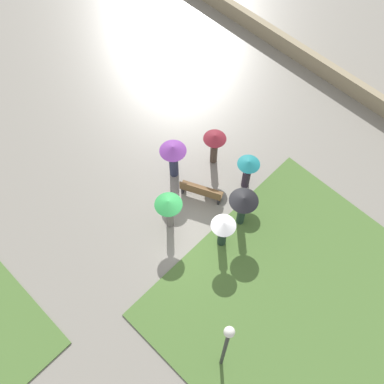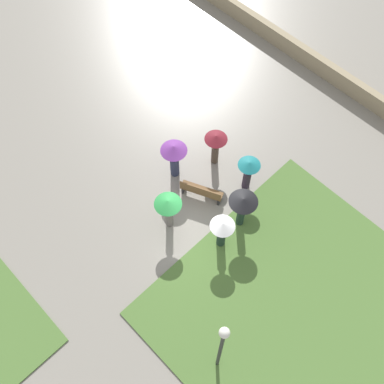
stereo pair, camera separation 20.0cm
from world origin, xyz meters
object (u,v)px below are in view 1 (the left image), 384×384
Objects in this scene: crowd_person_purple at (173,155)px; crowd_person_maroon at (214,143)px; lamp_post at (226,344)px; crowd_person_black at (243,205)px; crowd_person_white at (223,229)px; crowd_person_green at (169,207)px; crowd_person_teal at (248,170)px; park_bench at (201,191)px.

crowd_person_purple reaches higher than crowd_person_maroon.
lamp_post is 2.49× the size of crowd_person_maroon.
crowd_person_purple is 1.81m from crowd_person_maroon.
crowd_person_purple reaches higher than crowd_person_black.
crowd_person_maroon is at bearing 27.89° from crowd_person_black.
crowd_person_green is at bearing 15.06° from crowd_person_white.
lamp_post is at bearing -43.38° from crowd_person_teal.
lamp_post is at bearing 115.24° from park_bench.
lamp_post is 4.80m from crowd_person_white.
lamp_post is at bearing 116.44° from crowd_person_maroon.
crowd_person_purple is at bearing -32.76° from lamp_post.
crowd_person_purple reaches higher than crowd_person_teal.
crowd_person_black is 1.77m from crowd_person_teal.
crowd_person_white is (-2.01, 0.92, 0.81)m from park_bench.
crowd_person_white is 3.74m from crowd_person_purple.
crowd_person_purple reaches higher than crowd_person_white.
crowd_person_purple is 1.11× the size of crowd_person_teal.
lamp_post is at bearing -16.32° from crowd_person_green.
park_bench is at bearing -106.35° from crowd_person_teal.
crowd_person_purple is at bearing -26.22° from park_bench.
crowd_person_maroon is 3.55m from crowd_person_green.
crowd_person_purple is at bearing -134.61° from crowd_person_teal.
crowd_person_black reaches higher than crowd_person_white.
crowd_person_maroon is (2.78, -1.41, -0.13)m from crowd_person_black.
crowd_person_maroon is 1.79m from crowd_person_teal.
crowd_person_green is (-1.60, 1.80, 0.06)m from crowd_person_purple.
crowd_person_white is at bearing -47.43° from lamp_post.
lamp_post reaches higher than crowd_person_white.
crowd_person_white is 1.00× the size of crowd_person_maroon.
lamp_post reaches higher than crowd_person_maroon.
crowd_person_white is 0.94× the size of crowd_person_green.
crowd_person_white is at bearing 161.77° from crowd_person_purple.
crowd_person_maroon is (2.87, -2.61, 0.01)m from crowd_person_white.
lamp_post is 2.35× the size of crowd_person_green.
crowd_person_purple is at bearing 58.58° from crowd_person_black.
crowd_person_white is 0.92× the size of crowd_person_purple.
lamp_post is 2.49× the size of crowd_person_white.
crowd_person_maroon is at bearing -45.02° from lamp_post.
crowd_person_teal is (4.15, -5.97, -1.68)m from lamp_post.
crowd_person_green reaches higher than park_bench.
crowd_person_white is 3.88m from crowd_person_maroon.
crowd_person_maroon is at bearing -49.71° from crowd_person_white.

